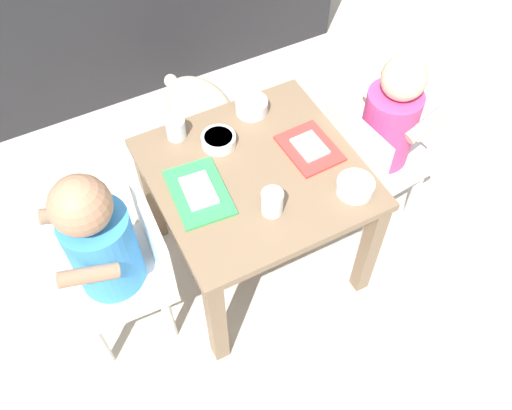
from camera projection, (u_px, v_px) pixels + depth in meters
name	position (u px, v px, depth m)	size (l,w,h in m)	color
ground_plane	(256.00, 257.00, 1.88)	(7.00, 7.00, 0.00)	beige
dining_table	(256.00, 189.00, 1.58)	(0.56, 0.55, 0.45)	#7A6047
seated_child_left	(106.00, 246.00, 1.40)	(0.29, 0.29, 0.68)	white
seated_child_right	(386.00, 129.00, 1.67)	(0.31, 0.31, 0.66)	white
dog	(204.00, 110.00, 2.00)	(0.28, 0.40, 0.32)	beige
food_tray_left	(198.00, 191.00, 1.46)	(0.16, 0.22, 0.02)	green
food_tray_right	(309.00, 147.00, 1.56)	(0.14, 0.18, 0.02)	red
water_cup_left	(272.00, 203.00, 1.41)	(0.06, 0.06, 0.07)	white
water_cup_right	(176.00, 130.00, 1.57)	(0.06, 0.06, 0.06)	white
veggie_bowl_near	(219.00, 140.00, 1.56)	(0.10, 0.10, 0.03)	white
cereal_bowl_left_side	(252.00, 106.00, 1.63)	(0.10, 0.10, 0.04)	white
cereal_bowl_right_side	(355.00, 186.00, 1.46)	(0.10, 0.10, 0.03)	white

